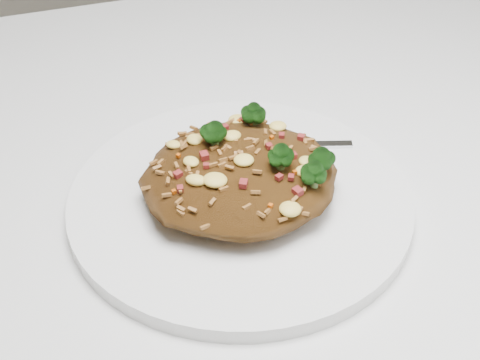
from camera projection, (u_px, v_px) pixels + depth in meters
The scene contains 4 objects.
dining_table at pixel (179, 251), 0.66m from camera, with size 1.20×0.80×0.75m.
plate at pixel (240, 200), 0.57m from camera, with size 0.29×0.29×0.01m, color white.
fried_rice at pixel (241, 169), 0.55m from camera, with size 0.16×0.15×0.06m.
fork at pixel (274, 145), 0.62m from camera, with size 0.16×0.06×0.00m.
Camera 1 is at (-0.10, -0.46, 1.13)m, focal length 50.00 mm.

